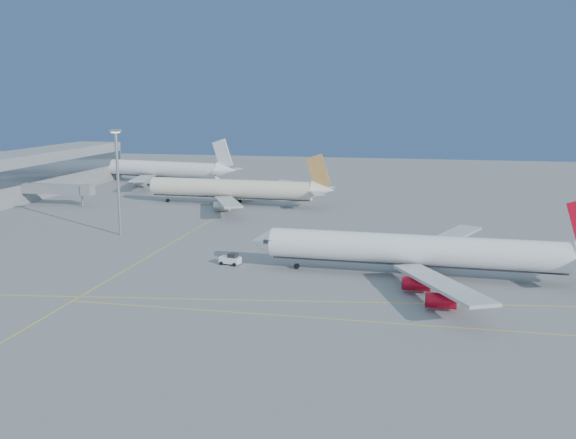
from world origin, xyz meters
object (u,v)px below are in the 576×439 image
object	(u,v)px
pushback_tug	(231,259)
light_mast	(118,173)
airliner_third	(159,169)
airliner_etihad	(235,189)
airliner_virgin	(422,251)

from	to	relation	value
pushback_tug	light_mast	distance (m)	43.29
airliner_third	airliner_etihad	bearing A→B (deg)	-35.99
airliner_third	airliner_virgin	bearing A→B (deg)	-39.42
light_mast	airliner_etihad	bearing A→B (deg)	72.72
airliner_virgin	airliner_third	bearing A→B (deg)	133.10
airliner_third	pushback_tug	xyz separation A→B (m)	(63.39, -114.62, -4.37)
airliner_virgin	pushback_tug	size ratio (longest dim) A/B	14.88
airliner_etihad	light_mast	bearing A→B (deg)	-104.55
airliner_virgin	light_mast	world-z (taller)	light_mast
airliner_virgin	light_mast	bearing A→B (deg)	164.26
airliner_etihad	airliner_third	xyz separation A→B (m)	(-43.77, 44.51, 0.40)
airliner_virgin	pushback_tug	bearing A→B (deg)	179.97
airliner_third	light_mast	size ratio (longest dim) A/B	2.62
airliner_etihad	light_mast	size ratio (longest dim) A/B	2.48
airliner_third	light_mast	world-z (taller)	light_mast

